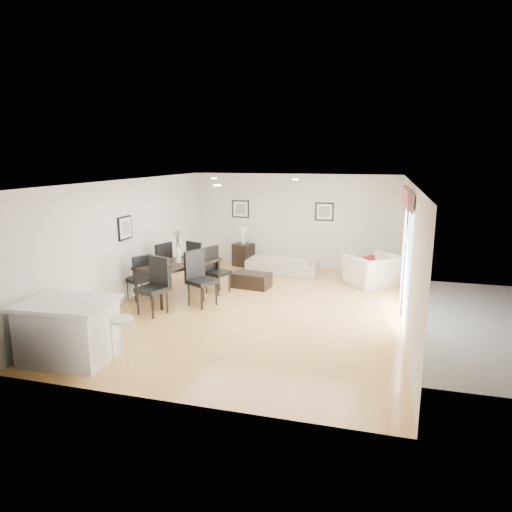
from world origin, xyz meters
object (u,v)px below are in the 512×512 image
(dining_chair_wfar, at_px, (161,263))
(side_table, at_px, (243,255))
(dining_chair_head, at_px, (155,282))
(dining_chair_enear, at_px, (199,275))
(dining_chair_wnear, at_px, (140,275))
(armchair, at_px, (373,270))
(kitchen_island, at_px, (69,330))
(bar_stool, at_px, (122,325))
(dining_chair_foot, at_px, (197,259))
(dining_table, at_px, (179,266))
(dining_chair_efar, at_px, (215,267))
(sofa, at_px, (282,264))
(coffee_table, at_px, (252,280))

(dining_chair_wfar, distance_m, side_table, 3.12)
(dining_chair_head, bearing_deg, dining_chair_enear, 67.33)
(dining_chair_wnear, relative_size, dining_chair_enear, 0.88)
(armchair, xyz_separation_m, kitchen_island, (-4.57, -5.72, 0.11))
(bar_stool, bearing_deg, dining_chair_foot, 98.98)
(armchair, distance_m, dining_table, 4.83)
(dining_table, relative_size, dining_chair_efar, 1.97)
(dining_chair_enear, distance_m, side_table, 3.76)
(armchair, height_order, side_table, armchair)
(dining_chair_wfar, bearing_deg, dining_chair_efar, 112.96)
(kitchen_island, bearing_deg, dining_chair_enear, 69.60)
(kitchen_island, bearing_deg, dining_chair_efar, 73.24)
(bar_stool, bearing_deg, dining_chair_wfar, 109.18)
(dining_chair_wnear, relative_size, dining_chair_efar, 0.96)
(sofa, relative_size, dining_chair_head, 1.63)
(coffee_table, bearing_deg, dining_chair_wfar, -154.13)
(sofa, height_order, bar_stool, bar_stool)
(dining_chair_wnear, bearing_deg, dining_chair_enear, 123.02)
(dining_chair_head, bearing_deg, sofa, 81.90)
(armchair, distance_m, dining_chair_wfar, 5.28)
(coffee_table, bearing_deg, bar_stool, -90.65)
(sofa, bearing_deg, dining_chair_head, 65.56)
(dining_chair_efar, xyz_separation_m, kitchen_island, (-0.94, -4.10, -0.12))
(sofa, bearing_deg, bar_stool, 81.00)
(coffee_table, bearing_deg, side_table, 119.76)
(dining_chair_enear, bearing_deg, dining_chair_head, 165.73)
(dining_chair_head, distance_m, dining_chair_foot, 2.40)
(dining_table, distance_m, dining_chair_efar, 0.87)
(dining_chair_head, bearing_deg, kitchen_island, -78.71)
(sofa, distance_m, kitchen_island, 6.53)
(side_table, distance_m, bar_stool, 6.90)
(dining_chair_wfar, xyz_separation_m, side_table, (1.24, 2.85, -0.31))
(dining_chair_enear, distance_m, bar_stool, 3.15)
(dining_chair_enear, relative_size, bar_stool, 1.52)
(dining_table, bearing_deg, kitchen_island, -72.11)
(dining_chair_wfar, bearing_deg, dining_chair_foot, 159.36)
(armchair, relative_size, side_table, 1.80)
(dining_chair_efar, distance_m, bar_stool, 4.10)
(dining_chair_wnear, relative_size, dining_chair_wfar, 0.92)
(dining_chair_wfar, distance_m, dining_chair_enear, 1.63)
(sofa, distance_m, dining_table, 3.23)
(dining_chair_enear, height_order, coffee_table, dining_chair_enear)
(sofa, relative_size, dining_chair_wnear, 1.82)
(dining_chair_wnear, distance_m, dining_chair_enear, 1.38)
(sofa, bearing_deg, dining_chair_foot, 37.41)
(dining_chair_head, xyz_separation_m, kitchen_island, (-0.28, -2.39, -0.16))
(side_table, bearing_deg, dining_chair_wfar, -113.43)
(armchair, bearing_deg, sofa, -53.31)
(dining_chair_wnear, xyz_separation_m, dining_chair_foot, (0.66, 1.73, 0.02))
(dining_chair_wfar, xyz_separation_m, kitchen_island, (0.43, -4.03, -0.15))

